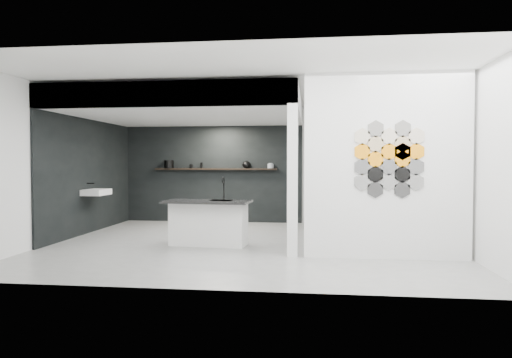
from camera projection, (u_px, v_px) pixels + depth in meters
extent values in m
cube|color=gray|center=(248.00, 244.00, 8.14)|extent=(7.00, 6.00, 0.01)
cube|color=silver|center=(386.00, 166.00, 6.84)|extent=(2.45, 0.15, 2.80)
cube|color=black|center=(212.00, 174.00, 11.20)|extent=(4.40, 0.04, 2.35)
cube|color=black|center=(90.00, 176.00, 9.50)|extent=(0.04, 4.00, 2.35)
cube|color=silver|center=(191.00, 108.00, 9.20)|extent=(4.40, 4.00, 0.40)
cube|color=silver|center=(292.00, 180.00, 7.02)|extent=(0.16, 0.16, 2.35)
cube|color=silver|center=(160.00, 94.00, 7.30)|extent=(4.40, 0.16, 0.40)
cube|color=silver|center=(96.00, 192.00, 9.29)|extent=(0.40, 0.60, 0.12)
cube|color=black|center=(215.00, 169.00, 11.08)|extent=(3.00, 0.15, 0.04)
cube|color=silver|center=(209.00, 224.00, 8.00)|extent=(1.35, 0.59, 0.75)
cube|color=black|center=(207.00, 202.00, 7.92)|extent=(1.54, 0.78, 0.04)
cube|color=black|center=(221.00, 201.00, 7.99)|extent=(0.42, 0.36, 0.01)
cylinder|color=black|center=(224.00, 190.00, 8.15)|extent=(0.02, 0.02, 0.35)
torus|color=black|center=(223.00, 180.00, 8.10)|extent=(0.03, 0.12, 0.12)
cylinder|color=black|center=(169.00, 164.00, 11.22)|extent=(0.24, 0.24, 0.19)
ellipsoid|color=black|center=(246.00, 165.00, 10.99)|extent=(0.27, 0.27, 0.17)
cylinder|color=gray|center=(271.00, 166.00, 10.92)|extent=(0.15, 0.15, 0.11)
cylinder|color=gray|center=(271.00, 166.00, 10.92)|extent=(0.12, 0.12, 0.13)
cylinder|color=black|center=(201.00, 165.00, 11.12)|extent=(0.07, 0.07, 0.14)
cylinder|color=black|center=(191.00, 166.00, 11.15)|extent=(0.08, 0.08, 0.10)
cylinder|color=silver|center=(362.00, 182.00, 6.81)|extent=(0.26, 0.02, 0.26)
cylinder|color=black|center=(362.00, 167.00, 6.80)|extent=(0.26, 0.02, 0.26)
cylinder|color=orange|center=(362.00, 152.00, 6.79)|extent=(0.26, 0.02, 0.26)
cylinder|color=beige|center=(362.00, 137.00, 6.79)|extent=(0.26, 0.02, 0.26)
cylinder|color=#2D2D2D|center=(375.00, 189.00, 6.79)|extent=(0.26, 0.02, 0.26)
cylinder|color=black|center=(375.00, 174.00, 6.78)|extent=(0.26, 0.02, 0.26)
cylinder|color=orange|center=(376.00, 159.00, 6.77)|extent=(0.26, 0.02, 0.26)
cylinder|color=tan|center=(376.00, 144.00, 6.77)|extent=(0.26, 0.02, 0.26)
cylinder|color=#66635E|center=(376.00, 129.00, 6.76)|extent=(0.26, 0.02, 0.26)
cylinder|color=silver|center=(389.00, 182.00, 6.76)|extent=(0.26, 0.02, 0.26)
cylinder|color=black|center=(389.00, 167.00, 6.76)|extent=(0.26, 0.02, 0.26)
cylinder|color=orange|center=(389.00, 152.00, 6.75)|extent=(0.26, 0.02, 0.26)
cylinder|color=beige|center=(389.00, 136.00, 6.74)|extent=(0.26, 0.02, 0.26)
cylinder|color=#2D2D2D|center=(402.00, 190.00, 6.74)|extent=(0.26, 0.02, 0.26)
cylinder|color=black|center=(402.00, 174.00, 6.74)|extent=(0.26, 0.02, 0.26)
cylinder|color=orange|center=(403.00, 159.00, 6.73)|extent=(0.26, 0.02, 0.26)
cylinder|color=tan|center=(403.00, 144.00, 6.72)|extent=(0.26, 0.02, 0.26)
cylinder|color=#66635E|center=(403.00, 129.00, 6.71)|extent=(0.26, 0.02, 0.26)
cylinder|color=silver|center=(416.00, 182.00, 6.72)|extent=(0.26, 0.02, 0.26)
cylinder|color=black|center=(416.00, 167.00, 6.71)|extent=(0.26, 0.02, 0.26)
cylinder|color=orange|center=(416.00, 152.00, 6.70)|extent=(0.26, 0.02, 0.26)
cylinder|color=beige|center=(416.00, 136.00, 6.69)|extent=(0.26, 0.02, 0.26)
cylinder|color=orange|center=(403.00, 152.00, 6.72)|extent=(0.26, 0.02, 0.26)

